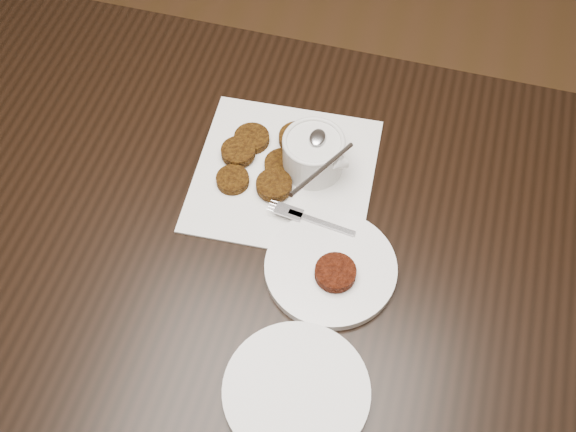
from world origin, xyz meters
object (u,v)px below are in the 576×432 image
object	(u,v)px
table	(271,341)
plate_with_patty	(331,266)
napkin	(284,174)
plate_empty	(296,391)
sauce_ramekin	(314,140)

from	to	relation	value
table	plate_with_patty	world-z (taller)	plate_with_patty
table	napkin	size ratio (longest dim) A/B	4.87
table	plate_empty	size ratio (longest dim) A/B	6.98
napkin	sauce_ramekin	bearing A→B (deg)	32.88
sauce_ramekin	plate_empty	xyz separation A→B (m)	(0.08, -0.39, -0.07)
napkin	plate_with_patty	size ratio (longest dim) A/B	1.45
napkin	plate_empty	distance (m)	0.38
table	napkin	xyz separation A→B (m)	(-0.01, 0.14, 0.38)
sauce_ramekin	plate_empty	size ratio (longest dim) A/B	0.68
plate_with_patty	plate_empty	world-z (taller)	plate_with_patty
sauce_ramekin	plate_empty	world-z (taller)	sauce_ramekin
table	plate_with_patty	xyz separation A→B (m)	(0.11, -0.02, 0.39)
table	plate_empty	bearing A→B (deg)	-63.69
sauce_ramekin	plate_with_patty	world-z (taller)	sauce_ramekin
table	plate_empty	xyz separation A→B (m)	(0.11, -0.22, 0.38)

